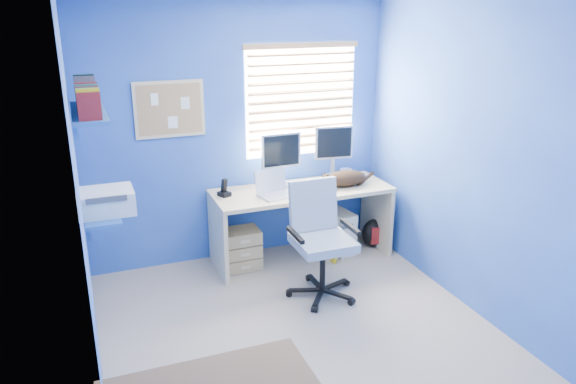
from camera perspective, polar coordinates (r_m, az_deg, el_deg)
name	(u,v)px	position (r m, az deg, el deg)	size (l,w,h in m)	color
floor	(300,332)	(4.59, 1.22, -14.05)	(3.00, 3.20, 0.00)	#A39584
wall_back	(238,135)	(5.50, -5.06, 5.79)	(3.00, 0.01, 2.50)	#284AAC
wall_front	(431,281)	(2.75, 14.34, -8.76)	(3.00, 0.01, 2.50)	#284AAC
wall_left	(81,209)	(3.76, -20.28, -1.65)	(0.01, 3.20, 2.50)	#284AAC
wall_right	(472,162)	(4.80, 18.16, 2.93)	(0.01, 3.20, 2.50)	#284AAC
desk	(301,224)	(5.63, 1.37, -3.26)	(1.76, 0.65, 0.74)	tan
laptop	(277,185)	(5.26, -1.09, 0.72)	(0.33, 0.26, 0.22)	silver
monitor_left	(280,160)	(5.50, -0.78, 3.28)	(0.40, 0.12, 0.54)	silver
monitor_right	(333,152)	(5.83, 4.57, 4.12)	(0.40, 0.12, 0.54)	silver
phone	(224,187)	(5.30, -6.51, 0.46)	(0.09, 0.11, 0.17)	black
mug	(340,177)	(5.71, 5.31, 1.49)	(0.10, 0.09, 0.10)	#206A4F
cd_spindle	(346,172)	(5.93, 5.91, 2.00)	(0.13, 0.13, 0.07)	silver
cat	(346,178)	(5.59, 5.90, 1.39)	(0.43, 0.23, 0.15)	black
tower_pc	(337,231)	(5.86, 5.03, -3.93)	(0.19, 0.44, 0.45)	beige
drawer_boxes	(241,249)	(5.50, -4.75, -5.76)	(0.35, 0.28, 0.41)	tan
yellow_book	(333,249)	(5.68, 4.61, -5.84)	(0.03, 0.17, 0.24)	yellow
backpack	(374,233)	(6.04, 8.70, -4.11)	(0.26, 0.20, 0.30)	black
office_chair	(320,254)	(4.97, 3.30, -6.34)	(0.60, 0.60, 1.01)	black
window_blinds	(302,101)	(5.62, 1.39, 9.27)	(1.15, 0.05, 1.10)	white
corkboard	(170,109)	(5.28, -11.94, 8.23)	(0.64, 0.02, 0.52)	tan
wall_shelves	(95,150)	(4.43, -18.98, 4.02)	(0.42, 0.90, 1.05)	#2A5CA8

